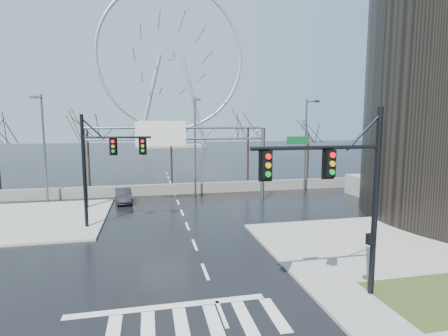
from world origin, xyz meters
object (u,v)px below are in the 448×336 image
object	(u,v)px
ferris_wheel	(171,63)
signal_mast_near	(347,185)
car	(123,196)
signal_mast_far	(101,160)
sign_gantry	(174,148)

from	to	relation	value
ferris_wheel	signal_mast_near	bearing A→B (deg)	-89.92
ferris_wheel	car	world-z (taller)	ferris_wheel
signal_mast_far	car	xyz separation A→B (m)	(0.85, 8.04, -4.17)
car	signal_mast_far	bearing A→B (deg)	-104.24
ferris_wheel	sign_gantry	bearing A→B (deg)	-93.84
car	sign_gantry	bearing A→B (deg)	-31.94
car	signal_mast_near	bearing A→B (deg)	-72.44
sign_gantry	signal_mast_near	bearing A→B (deg)	-73.81
sign_gantry	ferris_wheel	bearing A→B (deg)	86.16
sign_gantry	car	world-z (taller)	sign_gantry
signal_mast_near	sign_gantry	size ratio (longest dim) A/B	0.49
sign_gantry	car	xyz separation A→B (m)	(-4.64, 2.04, -4.52)
signal_mast_near	sign_gantry	world-z (taller)	signal_mast_near
signal_mast_far	sign_gantry	distance (m)	8.14
sign_gantry	ferris_wheel	world-z (taller)	ferris_wheel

